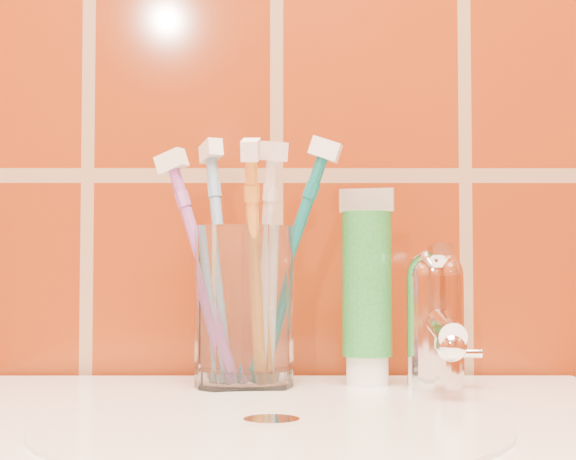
{
  "coord_description": "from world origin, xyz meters",
  "views": [
    {
      "loc": [
        0.01,
        0.35,
        0.95
      ],
      "look_at": [
        0.01,
        1.08,
        0.98
      ],
      "focal_mm": 55.0,
      "sensor_mm": 36.0,
      "label": 1
    }
  ],
  "objects": [
    {
      "name": "glass_tumbler",
      "position": [
        -0.03,
        1.11,
        0.92
      ],
      "size": [
        0.11,
        0.11,
        0.14
      ],
      "primitive_type": "cylinder",
      "rotation": [
        0.0,
        0.0,
        0.31
      ],
      "color": "white",
      "rests_on": "pedestal_sink"
    },
    {
      "name": "toothpaste_tube",
      "position": [
        0.08,
        1.12,
        0.93
      ],
      "size": [
        0.05,
        0.04,
        0.17
      ],
      "rotation": [
        0.0,
        0.0,
        -0.27
      ],
      "color": "white",
      "rests_on": "pedestal_sink"
    },
    {
      "name": "faucet",
      "position": [
        0.14,
        1.09,
        0.91
      ],
      "size": [
        0.05,
        0.11,
        0.12
      ],
      "color": "white",
      "rests_on": "pedestal_sink"
    },
    {
      "name": "toothbrush_0",
      "position": [
        -0.05,
        1.12,
        0.96
      ],
      "size": [
        0.09,
        0.13,
        0.23
      ],
      "primitive_type": null,
      "rotation": [
        0.24,
        0.0,
        -2.68
      ],
      "color": "#6F9EC5",
      "rests_on": "glass_tumbler"
    },
    {
      "name": "toothbrush_1",
      "position": [
        0.01,
        1.11,
        0.95
      ],
      "size": [
        0.12,
        0.11,
        0.22
      ],
      "primitive_type": null,
      "rotation": [
        0.34,
        0.0,
        1.36
      ],
      "color": "#0C6567",
      "rests_on": "glass_tumbler"
    },
    {
      "name": "toothbrush_2",
      "position": [
        -0.02,
        1.08,
        0.95
      ],
      "size": [
        0.04,
        0.13,
        0.22
      ],
      "primitive_type": null,
      "rotation": [
        0.28,
        0.0,
        -0.07
      ],
      "color": "orange",
      "rests_on": "glass_tumbler"
    },
    {
      "name": "toothbrush_3",
      "position": [
        -0.01,
        1.1,
        0.95
      ],
      "size": [
        0.08,
        0.09,
        0.22
      ],
      "primitive_type": null,
      "rotation": [
        0.15,
        0.0,
        0.57
      ],
      "color": "white",
      "rests_on": "glass_tumbler"
    },
    {
      "name": "toothbrush_4",
      "position": [
        -0.06,
        1.11,
        0.95
      ],
      "size": [
        0.14,
        0.12,
        0.21
      ],
      "primitive_type": null,
      "rotation": [
        0.33,
        0.0,
        -1.95
      ],
      "color": "#8E4CA2",
      "rests_on": "glass_tumbler"
    }
  ]
}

